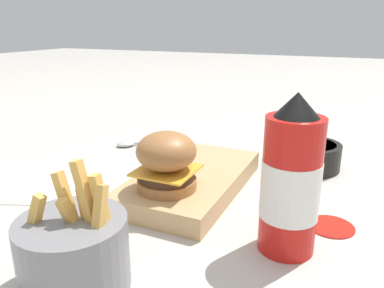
{
  "coord_description": "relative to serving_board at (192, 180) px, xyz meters",
  "views": [
    {
      "loc": [
        0.51,
        0.24,
        0.28
      ],
      "look_at": [
        -0.04,
        -0.01,
        0.08
      ],
      "focal_mm": 35.0,
      "sensor_mm": 36.0,
      "label": 1
    }
  ],
  "objects": [
    {
      "name": "ground_plane",
      "position": [
        0.04,
        0.01,
        -0.02
      ],
      "size": [
        6.0,
        6.0,
        0.0
      ],
      "primitive_type": "plane",
      "color": "#B7B2A8"
    },
    {
      "name": "serving_board",
      "position": [
        0.0,
        0.0,
        0.0
      ],
      "size": [
        0.29,
        0.16,
        0.03
      ],
      "color": "tan",
      "rests_on": "ground_plane"
    },
    {
      "name": "burger",
      "position": [
        0.08,
        -0.01,
        0.06
      ],
      "size": [
        0.09,
        0.09,
        0.09
      ],
      "color": "#9E6638",
      "rests_on": "serving_board"
    },
    {
      "name": "ketchup_bottle",
      "position": [
        0.11,
        0.18,
        0.08
      ],
      "size": [
        0.07,
        0.07,
        0.2
      ],
      "color": "red",
      "rests_on": "ground_plane"
    },
    {
      "name": "fries_basket",
      "position": [
        0.28,
        -0.01,
        0.03
      ],
      "size": [
        0.12,
        0.12,
        0.15
      ],
      "color": "slate",
      "rests_on": "ground_plane"
    },
    {
      "name": "side_bowl",
      "position": [
        -0.19,
        0.17,
        0.01
      ],
      "size": [
        0.12,
        0.12,
        0.05
      ],
      "color": "black",
      "rests_on": "ground_plane"
    },
    {
      "name": "spoon",
      "position": [
        -0.17,
        -0.23,
        -0.01
      ],
      "size": [
        0.12,
        0.13,
        0.01
      ],
      "rotation": [
        0.0,
        0.0,
        5.44
      ],
      "color": "#B2B2B7",
      "rests_on": "ground_plane"
    },
    {
      "name": "ketchup_puddle",
      "position": [
        0.03,
        0.23,
        -0.01
      ],
      "size": [
        0.06,
        0.06,
        0.0
      ],
      "color": "#B21E14",
      "rests_on": "ground_plane"
    },
    {
      "name": "parchment_square",
      "position": [
        0.1,
        -0.22,
        -0.02
      ],
      "size": [
        0.17,
        0.17,
        0.0
      ],
      "color": "beige",
      "rests_on": "ground_plane"
    }
  ]
}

